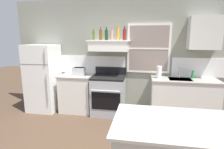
{
  "coord_description": "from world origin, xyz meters",
  "views": [
    {
      "loc": [
        0.56,
        -2.22,
        1.81
      ],
      "look_at": [
        -0.05,
        1.2,
        1.1
      ],
      "focal_mm": 29.26,
      "sensor_mm": 36.0,
      "label": 1
    }
  ],
  "objects_px": {
    "bottle_olive_oil_square": "(94,35)",
    "stove_range": "(109,95)",
    "bottle_amber_wine": "(101,35)",
    "toaster": "(79,71)",
    "dish_soap_bottle": "(193,74)",
    "refrigerator": "(43,78)",
    "bottle_red_label_wine": "(124,34)",
    "bottle_rose_pink": "(112,35)",
    "paper_towel_roll": "(159,72)",
    "bottle_dark_green_wine": "(106,35)",
    "bottle_champagne_gold_foil": "(118,34)"
  },
  "relations": [
    {
      "from": "bottle_olive_oil_square",
      "to": "stove_range",
      "type": "bearing_deg",
      "value": -6.49
    },
    {
      "from": "bottle_olive_oil_square",
      "to": "bottle_amber_wine",
      "type": "xyz_separation_m",
      "value": [
        0.14,
        0.1,
        0.01
      ]
    },
    {
      "from": "toaster",
      "to": "dish_soap_bottle",
      "type": "height_order",
      "value": "toaster"
    },
    {
      "from": "refrigerator",
      "to": "toaster",
      "type": "relative_size",
      "value": 5.51
    },
    {
      "from": "stove_range",
      "to": "bottle_amber_wine",
      "type": "distance_m",
      "value": 1.42
    },
    {
      "from": "stove_range",
      "to": "bottle_red_label_wine",
      "type": "bearing_deg",
      "value": 9.84
    },
    {
      "from": "bottle_rose_pink",
      "to": "paper_towel_roll",
      "type": "relative_size",
      "value": 1.02
    },
    {
      "from": "toaster",
      "to": "bottle_rose_pink",
      "type": "relative_size",
      "value": 1.08
    },
    {
      "from": "refrigerator",
      "to": "dish_soap_bottle",
      "type": "distance_m",
      "value": 3.54
    },
    {
      "from": "toaster",
      "to": "stove_range",
      "type": "xyz_separation_m",
      "value": [
        0.73,
        -0.02,
        -0.54
      ]
    },
    {
      "from": "paper_towel_roll",
      "to": "bottle_amber_wine",
      "type": "bearing_deg",
      "value": 175.82
    },
    {
      "from": "bottle_olive_oil_square",
      "to": "bottle_red_label_wine",
      "type": "distance_m",
      "value": 0.7
    },
    {
      "from": "bottle_red_label_wine",
      "to": "paper_towel_roll",
      "type": "height_order",
      "value": "bottle_red_label_wine"
    },
    {
      "from": "stove_range",
      "to": "dish_soap_bottle",
      "type": "xyz_separation_m",
      "value": [
        1.88,
        0.14,
        0.54
      ]
    },
    {
      "from": "paper_towel_roll",
      "to": "refrigerator",
      "type": "bearing_deg",
      "value": -178.76
    },
    {
      "from": "refrigerator",
      "to": "bottle_red_label_wine",
      "type": "height_order",
      "value": "bottle_red_label_wine"
    },
    {
      "from": "dish_soap_bottle",
      "to": "bottle_red_label_wine",
      "type": "bearing_deg",
      "value": -177.14
    },
    {
      "from": "bottle_olive_oil_square",
      "to": "dish_soap_bottle",
      "type": "bearing_deg",
      "value": 2.52
    },
    {
      "from": "bottle_red_label_wine",
      "to": "bottle_olive_oil_square",
      "type": "bearing_deg",
      "value": -178.24
    },
    {
      "from": "refrigerator",
      "to": "toaster",
      "type": "bearing_deg",
      "value": 2.42
    },
    {
      "from": "stove_range",
      "to": "paper_towel_roll",
      "type": "height_order",
      "value": "paper_towel_roll"
    },
    {
      "from": "stove_range",
      "to": "bottle_red_label_wine",
      "type": "relative_size",
      "value": 3.61
    },
    {
      "from": "bottle_amber_wine",
      "to": "dish_soap_bottle",
      "type": "distance_m",
      "value": 2.26
    },
    {
      "from": "bottle_amber_wine",
      "to": "bottle_red_label_wine",
      "type": "distance_m",
      "value": 0.56
    },
    {
      "from": "stove_range",
      "to": "bottle_amber_wine",
      "type": "relative_size",
      "value": 3.84
    },
    {
      "from": "bottle_amber_wine",
      "to": "bottle_dark_green_wine",
      "type": "bearing_deg",
      "value": 0.67
    },
    {
      "from": "bottle_champagne_gold_foil",
      "to": "bottle_red_label_wine",
      "type": "distance_m",
      "value": 0.16
    },
    {
      "from": "bottle_olive_oil_square",
      "to": "bottle_champagne_gold_foil",
      "type": "xyz_separation_m",
      "value": [
        0.55,
        0.07,
        0.03
      ]
    },
    {
      "from": "toaster",
      "to": "bottle_rose_pink",
      "type": "bearing_deg",
      "value": 4.41
    },
    {
      "from": "dish_soap_bottle",
      "to": "bottle_olive_oil_square",
      "type": "bearing_deg",
      "value": -177.48
    },
    {
      "from": "bottle_dark_green_wine",
      "to": "paper_towel_roll",
      "type": "relative_size",
      "value": 1.06
    },
    {
      "from": "refrigerator",
      "to": "bottle_amber_wine",
      "type": "bearing_deg",
      "value": 6.28
    },
    {
      "from": "toaster",
      "to": "bottle_amber_wine",
      "type": "xyz_separation_m",
      "value": [
        0.52,
        0.12,
        0.86
      ]
    },
    {
      "from": "refrigerator",
      "to": "bottle_red_label_wine",
      "type": "xyz_separation_m",
      "value": [
        2.0,
        0.08,
        1.05
      ]
    },
    {
      "from": "bottle_dark_green_wine",
      "to": "paper_towel_roll",
      "type": "height_order",
      "value": "bottle_dark_green_wine"
    },
    {
      "from": "paper_towel_roll",
      "to": "dish_soap_bottle",
      "type": "distance_m",
      "value": 0.74
    },
    {
      "from": "paper_towel_roll",
      "to": "bottle_rose_pink",
      "type": "bearing_deg",
      "value": 177.87
    },
    {
      "from": "bottle_champagne_gold_foil",
      "to": "bottle_red_label_wine",
      "type": "bearing_deg",
      "value": -17.53
    },
    {
      "from": "bottle_rose_pink",
      "to": "paper_towel_roll",
      "type": "height_order",
      "value": "bottle_rose_pink"
    },
    {
      "from": "bottle_dark_green_wine",
      "to": "bottle_champagne_gold_foil",
      "type": "height_order",
      "value": "bottle_champagne_gold_foil"
    },
    {
      "from": "bottle_dark_green_wine",
      "to": "bottle_red_label_wine",
      "type": "bearing_deg",
      "value": -10.27
    },
    {
      "from": "refrigerator",
      "to": "bottle_rose_pink",
      "type": "distance_m",
      "value": 2.01
    },
    {
      "from": "bottle_olive_oil_square",
      "to": "bottle_dark_green_wine",
      "type": "height_order",
      "value": "bottle_dark_green_wine"
    },
    {
      "from": "stove_range",
      "to": "bottle_olive_oil_square",
      "type": "bearing_deg",
      "value": 173.51
    },
    {
      "from": "bottle_red_label_wine",
      "to": "paper_towel_roll",
      "type": "distance_m",
      "value": 1.15
    },
    {
      "from": "paper_towel_roll",
      "to": "bottle_olive_oil_square",
      "type": "bearing_deg",
      "value": 179.92
    },
    {
      "from": "bottle_amber_wine",
      "to": "bottle_champagne_gold_foil",
      "type": "bearing_deg",
      "value": -3.96
    },
    {
      "from": "dish_soap_bottle",
      "to": "bottle_champagne_gold_foil",
      "type": "bearing_deg",
      "value": -178.99
    },
    {
      "from": "toaster",
      "to": "bottle_champagne_gold_foil",
      "type": "bearing_deg",
      "value": 5.63
    },
    {
      "from": "bottle_olive_oil_square",
      "to": "paper_towel_roll",
      "type": "bearing_deg",
      "value": -0.08
    }
  ]
}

